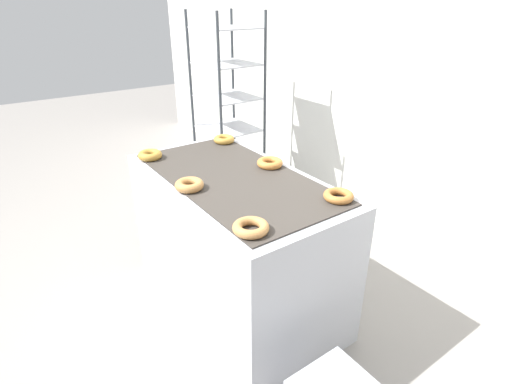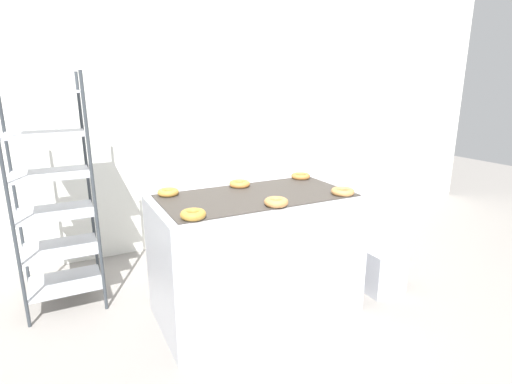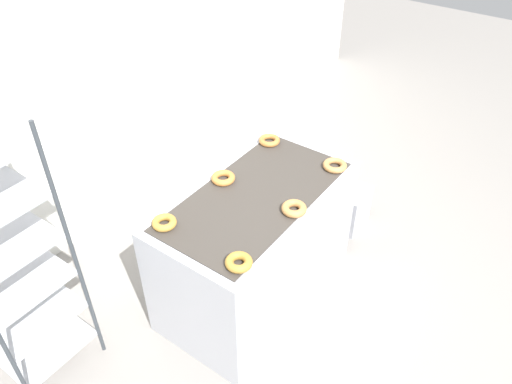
{
  "view_description": "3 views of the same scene",
  "coord_description": "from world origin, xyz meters",
  "px_view_note": "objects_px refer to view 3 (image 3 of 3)",
  "views": [
    {
      "loc": [
        1.74,
        -0.47,
        1.79
      ],
      "look_at": [
        0.0,
        0.77,
        0.74
      ],
      "focal_mm": 28.0,
      "sensor_mm": 36.0,
      "label": 1
    },
    {
      "loc": [
        -1.19,
        -1.73,
        1.63
      ],
      "look_at": [
        0.0,
        0.62,
        0.9
      ],
      "focal_mm": 28.0,
      "sensor_mm": 36.0,
      "label": 2
    },
    {
      "loc": [
        -1.97,
        -0.79,
        2.82
      ],
      "look_at": [
        0.0,
        0.62,
        0.9
      ],
      "focal_mm": 35.0,
      "sensor_mm": 36.0,
      "label": 3
    }
  ],
  "objects_px": {
    "donut_near_left": "(239,262)",
    "donut_far_right": "(269,140)",
    "baking_rack_cart": "(9,265)",
    "donut_far_left": "(164,223)",
    "donut_near_center": "(294,209)",
    "donut_near_right": "(335,165)",
    "glaze_bin": "(346,206)",
    "fryer_machine": "(256,245)",
    "donut_far_center": "(223,178)"
  },
  "relations": [
    {
      "from": "fryer_machine",
      "to": "donut_near_right",
      "type": "height_order",
      "value": "donut_near_right"
    },
    {
      "from": "donut_near_left",
      "to": "donut_far_right",
      "type": "relative_size",
      "value": 0.98
    },
    {
      "from": "baking_rack_cart",
      "to": "donut_near_center",
      "type": "xyz_separation_m",
      "value": [
        1.24,
        -1.01,
        0.04
      ]
    },
    {
      "from": "donut_far_left",
      "to": "donut_far_center",
      "type": "relative_size",
      "value": 0.94
    },
    {
      "from": "glaze_bin",
      "to": "donut_near_right",
      "type": "relative_size",
      "value": 2.2
    },
    {
      "from": "donut_near_right",
      "to": "donut_near_center",
      "type": "bearing_deg",
      "value": -178.02
    },
    {
      "from": "fryer_machine",
      "to": "donut_far_right",
      "type": "height_order",
      "value": "donut_far_right"
    },
    {
      "from": "glaze_bin",
      "to": "donut_near_center",
      "type": "distance_m",
      "value": 1.27
    },
    {
      "from": "glaze_bin",
      "to": "donut_far_right",
      "type": "bearing_deg",
      "value": 137.97
    },
    {
      "from": "donut_near_center",
      "to": "donut_far_center",
      "type": "relative_size",
      "value": 0.99
    },
    {
      "from": "baking_rack_cart",
      "to": "donut_far_right",
      "type": "bearing_deg",
      "value": -14.44
    },
    {
      "from": "donut_far_left",
      "to": "donut_near_center",
      "type": "bearing_deg",
      "value": -45.04
    },
    {
      "from": "donut_near_right",
      "to": "donut_far_left",
      "type": "bearing_deg",
      "value": 154.16
    },
    {
      "from": "donut_far_left",
      "to": "donut_far_right",
      "type": "relative_size",
      "value": 0.95
    },
    {
      "from": "donut_near_left",
      "to": "donut_near_right",
      "type": "relative_size",
      "value": 0.93
    },
    {
      "from": "fryer_machine",
      "to": "donut_far_left",
      "type": "bearing_deg",
      "value": 154.11
    },
    {
      "from": "baking_rack_cart",
      "to": "donut_near_left",
      "type": "height_order",
      "value": "baking_rack_cart"
    },
    {
      "from": "donut_near_left",
      "to": "donut_far_center",
      "type": "bearing_deg",
      "value": 44.91
    },
    {
      "from": "glaze_bin",
      "to": "donut_near_left",
      "type": "distance_m",
      "value": 1.73
    },
    {
      "from": "donut_near_left",
      "to": "donut_near_right",
      "type": "distance_m",
      "value": 1.08
    },
    {
      "from": "donut_near_center",
      "to": "donut_near_right",
      "type": "distance_m",
      "value": 0.54
    },
    {
      "from": "donut_near_center",
      "to": "donut_near_right",
      "type": "relative_size",
      "value": 0.95
    },
    {
      "from": "donut_far_left",
      "to": "donut_far_center",
      "type": "height_order",
      "value": "same"
    },
    {
      "from": "fryer_machine",
      "to": "donut_near_center",
      "type": "relative_size",
      "value": 9.19
    },
    {
      "from": "baking_rack_cart",
      "to": "donut_far_center",
      "type": "height_order",
      "value": "baking_rack_cart"
    },
    {
      "from": "glaze_bin",
      "to": "donut_far_center",
      "type": "distance_m",
      "value": 1.34
    },
    {
      "from": "glaze_bin",
      "to": "donut_far_left",
      "type": "height_order",
      "value": "donut_far_left"
    },
    {
      "from": "baking_rack_cart",
      "to": "donut_near_center",
      "type": "distance_m",
      "value": 1.6
    },
    {
      "from": "baking_rack_cart",
      "to": "donut_far_left",
      "type": "distance_m",
      "value": 0.85
    },
    {
      "from": "donut_near_center",
      "to": "donut_far_left",
      "type": "height_order",
      "value": "donut_near_center"
    },
    {
      "from": "donut_far_right",
      "to": "donut_near_center",
      "type": "bearing_deg",
      "value": -134.54
    },
    {
      "from": "donut_far_left",
      "to": "donut_far_right",
      "type": "bearing_deg",
      "value": 0.4
    },
    {
      "from": "glaze_bin",
      "to": "fryer_machine",
      "type": "bearing_deg",
      "value": 170.5
    },
    {
      "from": "fryer_machine",
      "to": "donut_near_left",
      "type": "xyz_separation_m",
      "value": [
        -0.54,
        -0.28,
        0.47
      ]
    },
    {
      "from": "donut_far_center",
      "to": "donut_near_left",
      "type": "bearing_deg",
      "value": -135.09
    },
    {
      "from": "baking_rack_cart",
      "to": "donut_far_center",
      "type": "distance_m",
      "value": 1.33
    },
    {
      "from": "baking_rack_cart",
      "to": "donut_far_left",
      "type": "xyz_separation_m",
      "value": [
        0.7,
        -0.47,
        0.04
      ]
    },
    {
      "from": "donut_near_left",
      "to": "donut_near_center",
      "type": "height_order",
      "value": "same"
    },
    {
      "from": "fryer_machine",
      "to": "glaze_bin",
      "type": "xyz_separation_m",
      "value": [
        1.03,
        -0.17,
        -0.27
      ]
    },
    {
      "from": "donut_near_right",
      "to": "donut_far_left",
      "type": "distance_m",
      "value": 1.2
    },
    {
      "from": "baking_rack_cart",
      "to": "donut_far_center",
      "type": "relative_size",
      "value": 11.07
    },
    {
      "from": "fryer_machine",
      "to": "donut_far_center",
      "type": "bearing_deg",
      "value": 91.45
    },
    {
      "from": "donut_near_right",
      "to": "donut_far_center",
      "type": "bearing_deg",
      "value": 136.52
    },
    {
      "from": "baking_rack_cart",
      "to": "donut_far_right",
      "type": "height_order",
      "value": "baking_rack_cart"
    },
    {
      "from": "donut_far_center",
      "to": "donut_far_right",
      "type": "xyz_separation_m",
      "value": [
        0.55,
        0.01,
        -0.0
      ]
    },
    {
      "from": "baking_rack_cart",
      "to": "donut_near_center",
      "type": "height_order",
      "value": "baking_rack_cart"
    },
    {
      "from": "donut_far_center",
      "to": "donut_near_right",
      "type": "bearing_deg",
      "value": -43.48
    },
    {
      "from": "donut_near_left",
      "to": "donut_far_left",
      "type": "height_order",
      "value": "donut_near_left"
    },
    {
      "from": "donut_near_center",
      "to": "donut_near_right",
      "type": "height_order",
      "value": "donut_near_center"
    },
    {
      "from": "baking_rack_cart",
      "to": "donut_far_right",
      "type": "relative_size",
      "value": 11.3
    }
  ]
}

